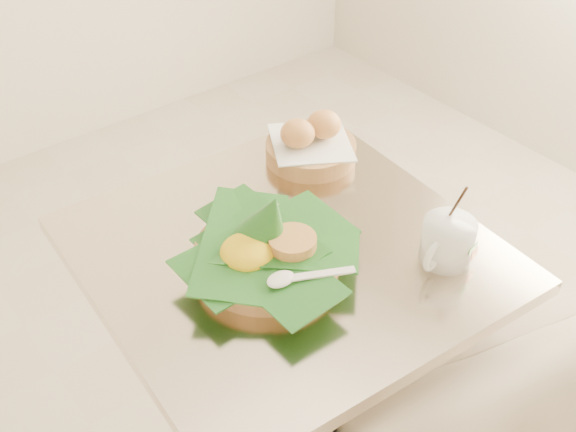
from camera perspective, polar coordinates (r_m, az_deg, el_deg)
cafe_table at (r=1.49m, az=-0.15°, el=-8.93°), size 0.74×0.74×0.75m
rice_basket at (r=1.27m, az=-1.72°, el=-2.51°), size 0.32×0.32×0.16m
bread_basket at (r=1.56m, az=1.82°, el=5.70°), size 0.23×0.23×0.10m
coffee_mug at (r=1.32m, az=12.46°, el=-1.93°), size 0.13×0.10×0.16m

